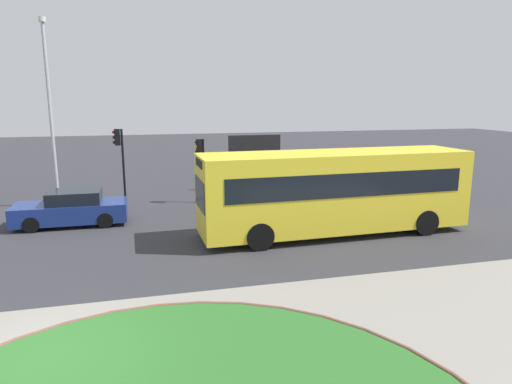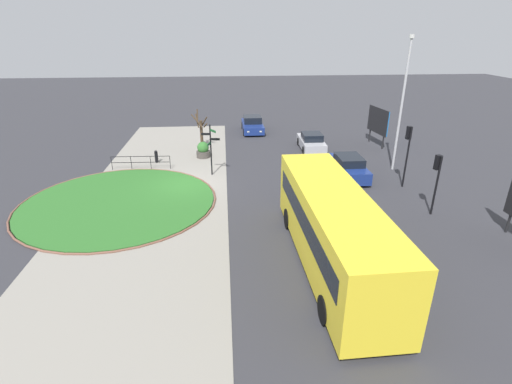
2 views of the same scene
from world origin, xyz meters
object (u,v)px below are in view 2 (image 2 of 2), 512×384
at_px(signpost_directional, 211,146).
at_px(car_far_lane, 252,125).
at_px(bus_yellow, 333,228).
at_px(car_near_lane, 311,142).
at_px(street_tree_bare, 201,130).
at_px(billboard_left, 378,121).
at_px(car_trailing, 348,167).
at_px(traffic_light_near, 437,171).
at_px(traffic_light_far, 408,143).
at_px(planter_near_signpost, 203,150).
at_px(lamppost_tall, 402,102).
at_px(bollard_foreground, 156,156).

bearing_deg(signpost_directional, car_far_lane, 162.74).
bearing_deg(car_far_lane, bus_yellow, 3.60).
distance_m(signpost_directional, car_near_lane, 9.73).
distance_m(car_near_lane, car_far_lane, 7.69).
bearing_deg(street_tree_bare, car_near_lane, 81.79).
xyz_separation_m(billboard_left, street_tree_bare, (-0.46, -14.79, -0.53)).
distance_m(bus_yellow, car_trailing, 10.93).
xyz_separation_m(traffic_light_near, traffic_light_far, (-3.89, 0.18, 0.39)).
relative_size(traffic_light_far, billboard_left, 1.20).
bearing_deg(planter_near_signpost, signpost_directional, 10.87).
distance_m(car_near_lane, car_trailing, 6.41).
height_order(signpost_directional, bus_yellow, signpost_directional).
xyz_separation_m(traffic_light_far, lamppost_tall, (-3.06, 0.71, 1.94)).
bearing_deg(car_far_lane, lamppost_tall, 37.99).
height_order(bus_yellow, car_near_lane, bus_yellow).
height_order(signpost_directional, bollard_foreground, signpost_directional).
height_order(car_near_lane, planter_near_signpost, car_near_lane).
height_order(bollard_foreground, traffic_light_far, traffic_light_far).
relative_size(bollard_foreground, planter_near_signpost, 0.77).
height_order(car_near_lane, car_trailing, car_trailing).
relative_size(car_near_lane, billboard_left, 1.31).
height_order(bus_yellow, lamppost_tall, lamppost_tall).
bearing_deg(traffic_light_near, billboard_left, -19.56).
distance_m(car_far_lane, billboard_left, 11.63).
height_order(car_near_lane, car_far_lane, car_far_lane).
relative_size(car_far_lane, traffic_light_near, 1.34).
height_order(traffic_light_far, billboard_left, traffic_light_far).
distance_m(car_near_lane, traffic_light_far, 9.43).
xyz_separation_m(signpost_directional, bollard_foreground, (-3.00, -4.17, -1.57)).
height_order(car_trailing, traffic_light_near, traffic_light_near).
bearing_deg(street_tree_bare, billboard_left, 88.21).
bearing_deg(billboard_left, traffic_light_far, -18.26).
xyz_separation_m(bus_yellow, traffic_light_far, (-8.22, 6.83, 1.06)).
relative_size(bollard_foreground, traffic_light_far, 0.25).
bearing_deg(car_trailing, street_tree_bare, 53.21).
bearing_deg(signpost_directional, planter_near_signpost, -169.13).
relative_size(traffic_light_far, street_tree_bare, 1.20).
xyz_separation_m(car_far_lane, traffic_light_near, (18.47, 8.22, 1.74)).
bearing_deg(car_far_lane, planter_near_signpost, -30.05).
relative_size(car_far_lane, street_tree_bare, 1.37).
distance_m(bus_yellow, car_near_lane, 16.75).
bearing_deg(car_far_lane, street_tree_bare, -43.02).
distance_m(bollard_foreground, traffic_light_near, 18.88).
bearing_deg(car_near_lane, car_far_lane, 35.91).
height_order(lamppost_tall, planter_near_signpost, lamppost_tall).
xyz_separation_m(car_far_lane, street_tree_bare, (5.03, -4.64, 0.85)).
bearing_deg(car_near_lane, traffic_light_far, -152.71).
distance_m(bollard_foreground, traffic_light_far, 17.40).
height_order(bollard_foreground, bus_yellow, bus_yellow).
xyz_separation_m(car_near_lane, traffic_light_near, (12.14, 3.85, 1.76)).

